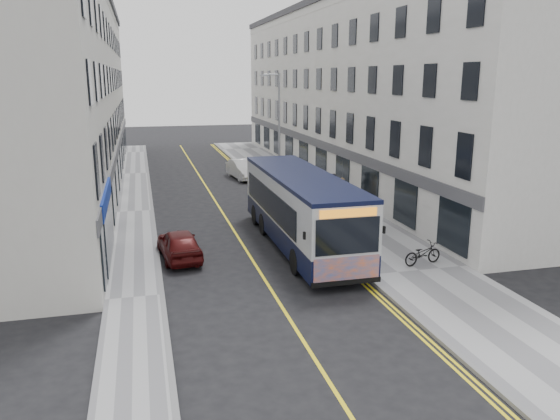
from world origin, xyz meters
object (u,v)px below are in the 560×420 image
streetlamp (278,131)px  bicycle (423,254)px  pedestrian_far (334,187)px  car_white (243,169)px  pedestrian_near (343,191)px  car_maroon (179,244)px  city_bus (301,207)px

streetlamp → bicycle: streetlamp is taller
pedestrian_far → car_white: (-4.12, 9.39, -0.23)m
pedestrian_near → car_maroon: size_ratio=0.42×
city_bus → car_maroon: (-5.64, -0.38, -1.23)m
streetlamp → pedestrian_near: bearing=-45.8°
pedestrian_near → city_bus: bearing=-120.1°
pedestrian_far → bicycle: bearing=-112.2°
bicycle → pedestrian_near: size_ratio=1.10×
streetlamp → pedestrian_far: bearing=-33.4°
pedestrian_near → car_white: (-4.22, 10.66, -0.21)m
streetlamp → car_maroon: bearing=-123.3°
streetlamp → pedestrian_far: (3.15, -2.08, -3.42)m
pedestrian_near → streetlamp: bearing=137.7°
streetlamp → pedestrian_near: (3.25, -3.35, -3.44)m
car_white → car_maroon: (-6.26, -18.30, -0.07)m
city_bus → pedestrian_far: city_bus is taller
streetlamp → car_white: size_ratio=1.80×
bicycle → pedestrian_far: (0.59, 12.55, 0.37)m
city_bus → bicycle: (4.14, -4.02, -1.30)m
bicycle → pedestrian_near: 11.30m
city_bus → bicycle: size_ratio=6.60×
streetlamp → car_white: (-0.97, 7.31, -3.65)m
bicycle → car_maroon: bearing=58.6°
streetlamp → pedestrian_far: 5.09m
city_bus → pedestrian_far: 9.79m
pedestrian_far → car_white: bearing=94.2°
pedestrian_near → pedestrian_far: bearing=98.3°
pedestrian_near → pedestrian_far: 1.28m
city_bus → pedestrian_far: (4.73, 8.52, -0.93)m
city_bus → pedestrian_far: bearing=61.0°
city_bus → pedestrian_near: city_bus is taller
streetlamp → city_bus: bearing=-98.5°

